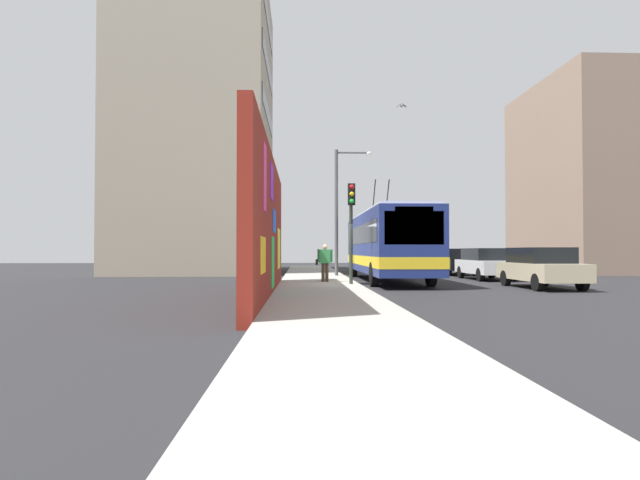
{
  "coord_description": "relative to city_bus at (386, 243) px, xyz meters",
  "views": [
    {
      "loc": [
        -20.24,
        2.31,
        1.46
      ],
      "look_at": [
        -0.28,
        1.57,
        1.88
      ],
      "focal_mm": 28.28,
      "sensor_mm": 36.0,
      "label": 1
    }
  ],
  "objects": [
    {
      "name": "parked_car_white",
      "position": [
        0.88,
        -5.2,
        -1.0
      ],
      "size": [
        4.4,
        1.87,
        1.58
      ],
      "color": "white",
      "rests_on": "ground_plane"
    },
    {
      "name": "traffic_light",
      "position": [
        -4.52,
        2.15,
        0.99
      ],
      "size": [
        0.49,
        0.28,
        3.96
      ],
      "color": "#2D382D",
      "rests_on": "sidewalk_slab"
    },
    {
      "name": "ground_plane",
      "position": [
        -3.92,
        1.8,
        -1.83
      ],
      "size": [
        80.0,
        80.0,
        0.0
      ],
      "primitive_type": "plane",
      "color": "#232326"
    },
    {
      "name": "graffiti_wall",
      "position": [
        -8.38,
        5.15,
        0.37
      ],
      "size": [
        13.07,
        0.32,
        4.42
      ],
      "color": "maroon",
      "rests_on": "ground_plane"
    },
    {
      "name": "city_bus",
      "position": [
        0.0,
        0.0,
        0.0
      ],
      "size": [
        12.05,
        2.61,
        5.08
      ],
      "color": "navy",
      "rests_on": "ground_plane"
    },
    {
      "name": "curbside_puddle",
      "position": [
        -2.0,
        1.2,
        -1.83
      ],
      "size": [
        1.39,
        1.39,
        0.0
      ],
      "primitive_type": "cylinder",
      "color": "black",
      "rests_on": "ground_plane"
    },
    {
      "name": "flying_pigeons",
      "position": [
        1.93,
        -1.16,
        7.24
      ],
      "size": [
        0.32,
        0.52,
        0.18
      ],
      "color": "gray"
    },
    {
      "name": "parked_car_black",
      "position": [
        6.28,
        -5.2,
        -1.0
      ],
      "size": [
        4.81,
        1.8,
        1.58
      ],
      "color": "black",
      "rests_on": "ground_plane"
    },
    {
      "name": "sidewalk_slab",
      "position": [
        -3.92,
        3.4,
        -1.76
      ],
      "size": [
        48.0,
        3.2,
        0.15
      ],
      "primitive_type": "cube",
      "color": "#9E9B93",
      "rests_on": "ground_plane"
    },
    {
      "name": "parked_car_silver",
      "position": [
        12.72,
        -5.2,
        -1.0
      ],
      "size": [
        4.24,
        1.89,
        1.58
      ],
      "color": "#B7B7BC",
      "rests_on": "ground_plane"
    },
    {
      "name": "building_far_right",
      "position": [
        9.51,
        -15.2,
        4.62
      ],
      "size": [
        10.97,
        6.38,
        12.91
      ],
      "color": "gray",
      "rests_on": "ground_plane"
    },
    {
      "name": "building_far_left",
      "position": [
        10.08,
        11.0,
        7.91
      ],
      "size": [
        11.79,
        9.22,
        19.49
      ],
      "color": "#9E937F",
      "rests_on": "ground_plane"
    },
    {
      "name": "street_lamp",
      "position": [
        2.38,
        2.03,
        2.16
      ],
      "size": [
        0.44,
        1.96,
        6.67
      ],
      "color": "#4C4C51",
      "rests_on": "sidewalk_slab"
    },
    {
      "name": "pedestrian_midblock",
      "position": [
        -3.02,
        3.12,
        -0.78
      ],
      "size": [
        0.22,
        0.72,
        1.57
      ],
      "color": "#3F3326",
      "rests_on": "sidewalk_slab"
    },
    {
      "name": "parked_car_champagne",
      "position": [
        -4.92,
        -5.2,
        -1.0
      ],
      "size": [
        4.27,
        1.86,
        1.58
      ],
      "color": "#C6B793",
      "rests_on": "ground_plane"
    }
  ]
}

